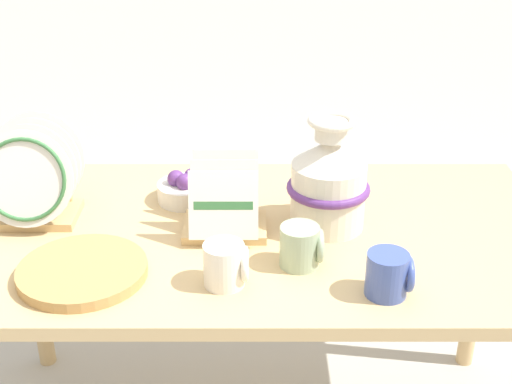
# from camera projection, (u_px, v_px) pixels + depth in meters

# --- Properties ---
(display_table) EXTENTS (1.57, 0.83, 0.74)m
(display_table) POSITION_uv_depth(u_px,v_px,m) (256.00, 255.00, 1.89)
(display_table) COLOR tan
(display_table) RESTS_ON ground_plane
(ceramic_vase) EXTENTS (0.22, 0.22, 0.30)m
(ceramic_vase) POSITION_uv_depth(u_px,v_px,m) (329.00, 181.00, 1.82)
(ceramic_vase) COLOR silver
(ceramic_vase) RESTS_ON display_table
(dish_rack_round_plates) EXTENTS (0.25, 0.21, 0.27)m
(dish_rack_round_plates) POSITION_uv_depth(u_px,v_px,m) (32.00, 182.00, 1.85)
(dish_rack_round_plates) COLOR tan
(dish_rack_round_plates) RESTS_ON display_table
(dish_rack_square_plates) EXTENTS (0.21, 0.19, 0.19)m
(dish_rack_square_plates) POSITION_uv_depth(u_px,v_px,m) (225.00, 212.00, 1.83)
(dish_rack_square_plates) COLOR tan
(dish_rack_square_plates) RESTS_ON display_table
(wicker_charger_stack) EXTENTS (0.30, 0.30, 0.03)m
(wicker_charger_stack) POSITION_uv_depth(u_px,v_px,m) (83.00, 271.00, 1.66)
(wicker_charger_stack) COLOR tan
(wicker_charger_stack) RESTS_ON display_table
(mug_cobalt_glaze) EXTENTS (0.10, 0.09, 0.10)m
(mug_cobalt_glaze) POSITION_uv_depth(u_px,v_px,m) (389.00, 274.00, 1.58)
(mug_cobalt_glaze) COLOR #42569E
(mug_cobalt_glaze) RESTS_ON display_table
(mug_cream_glaze) EXTENTS (0.10, 0.09, 0.10)m
(mug_cream_glaze) POSITION_uv_depth(u_px,v_px,m) (227.00, 265.00, 1.61)
(mug_cream_glaze) COLOR silver
(mug_cream_glaze) RESTS_ON display_table
(mug_sage_glaze) EXTENTS (0.10, 0.09, 0.10)m
(mug_sage_glaze) POSITION_uv_depth(u_px,v_px,m) (302.00, 246.00, 1.68)
(mug_sage_glaze) COLOR #9EB28E
(mug_sage_glaze) RESTS_ON display_table
(fruit_bowl) EXTENTS (0.15, 0.15, 0.09)m
(fruit_bowl) POSITION_uv_depth(u_px,v_px,m) (185.00, 189.00, 1.99)
(fruit_bowl) COLOR white
(fruit_bowl) RESTS_ON display_table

